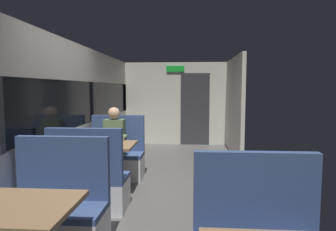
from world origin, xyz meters
The scene contains 11 objects.
ground_plane centered at (0.00, 0.00, -0.01)m, with size 3.30×9.20×0.02m, color #514F4C.
carriage_window_panel_left centered at (-1.45, 0.00, 1.11)m, with size 0.09×8.48×2.30m.
carriage_end_bulkhead centered at (0.06, 4.19, 1.14)m, with size 2.90×0.11×2.30m.
carriage_aisle_panel_right centered at (1.45, 3.00, 1.15)m, with size 0.08×2.40×2.30m, color beige.
dining_table_near_window centered at (-0.89, -2.09, 0.64)m, with size 0.90×0.70×0.74m.
bench_near_window_facing_entry centered at (-0.89, -1.39, 0.33)m, with size 0.95×0.50×1.10m.
dining_table_mid_window centered at (-0.89, 0.25, 0.64)m, with size 0.90×0.70×0.74m.
bench_mid_window_facing_end centered at (-0.89, -0.44, 0.33)m, with size 0.95×0.50×1.10m.
bench_mid_window_facing_entry centered at (-0.89, 0.95, 0.33)m, with size 0.95×0.50×1.10m.
seated_passenger centered at (-0.89, 0.88, 0.54)m, with size 0.47×0.55×1.26m.
coffee_cup_primary centered at (-0.83, 0.29, 0.79)m, with size 0.07×0.07×0.09m.
Camera 1 is at (0.38, -4.06, 1.58)m, focal length 31.43 mm.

